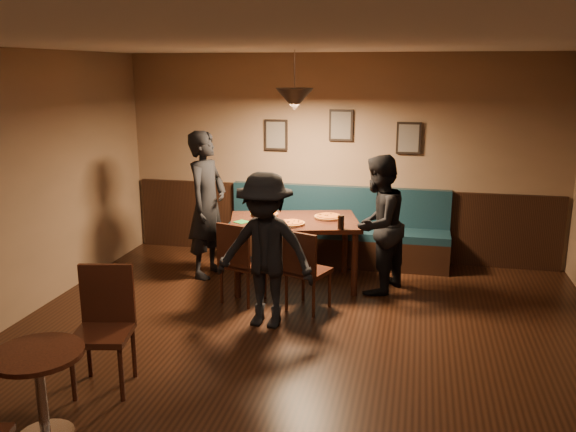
% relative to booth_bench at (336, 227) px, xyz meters
% --- Properties ---
extents(floor, '(7.00, 7.00, 0.00)m').
position_rel_booth_bench_xyz_m(floor, '(0.00, -3.20, -0.50)').
color(floor, black).
rests_on(floor, ground).
extents(ceiling, '(7.00, 7.00, 0.00)m').
position_rel_booth_bench_xyz_m(ceiling, '(0.00, -3.20, 2.30)').
color(ceiling, silver).
rests_on(ceiling, ground).
extents(wall_back, '(6.00, 0.00, 6.00)m').
position_rel_booth_bench_xyz_m(wall_back, '(0.00, 0.30, 0.90)').
color(wall_back, '#8C704F').
rests_on(wall_back, ground).
extents(wainscot, '(5.88, 0.06, 1.00)m').
position_rel_booth_bench_xyz_m(wainscot, '(0.00, 0.27, 0.00)').
color(wainscot, black).
rests_on(wainscot, ground).
extents(booth_bench, '(3.00, 0.60, 1.00)m').
position_rel_booth_bench_xyz_m(booth_bench, '(0.00, 0.00, 0.00)').
color(booth_bench, '#0F232D').
rests_on(booth_bench, ground).
extents(picture_left, '(0.32, 0.04, 0.42)m').
position_rel_booth_bench_xyz_m(picture_left, '(-0.90, 0.27, 1.20)').
color(picture_left, black).
rests_on(picture_left, wall_back).
extents(picture_center, '(0.32, 0.04, 0.42)m').
position_rel_booth_bench_xyz_m(picture_center, '(0.00, 0.27, 1.35)').
color(picture_center, black).
rests_on(picture_center, wall_back).
extents(picture_right, '(0.32, 0.04, 0.42)m').
position_rel_booth_bench_xyz_m(picture_right, '(0.90, 0.27, 1.20)').
color(picture_right, black).
rests_on(picture_right, wall_back).
extents(pendant_lamp, '(0.44, 0.44, 0.25)m').
position_rel_booth_bench_xyz_m(pendant_lamp, '(-0.39, -0.94, 1.75)').
color(pendant_lamp, black).
rests_on(pendant_lamp, ceiling).
extents(dining_table, '(1.73, 1.34, 0.82)m').
position_rel_booth_bench_xyz_m(dining_table, '(-0.39, -0.94, -0.09)').
color(dining_table, black).
rests_on(dining_table, floor).
extents(chair_near_left, '(0.52, 0.52, 0.94)m').
position_rel_booth_bench_xyz_m(chair_near_left, '(-0.84, -1.60, -0.03)').
color(chair_near_left, black).
rests_on(chair_near_left, floor).
extents(chair_near_right, '(0.52, 0.52, 0.92)m').
position_rel_booth_bench_xyz_m(chair_near_right, '(-0.07, -1.67, -0.04)').
color(chair_near_right, black).
rests_on(chair_near_right, floor).
extents(diner_left, '(0.55, 0.74, 1.86)m').
position_rel_booth_bench_xyz_m(diner_left, '(-1.53, -0.85, 0.43)').
color(diner_left, black).
rests_on(diner_left, floor).
extents(diner_right, '(0.89, 0.98, 1.64)m').
position_rel_booth_bench_xyz_m(diner_right, '(0.62, -0.97, 0.32)').
color(diner_right, black).
rests_on(diner_right, floor).
extents(diner_front, '(1.10, 0.71, 1.61)m').
position_rel_booth_bench_xyz_m(diner_front, '(-0.43, -2.19, 0.30)').
color(diner_front, black).
rests_on(diner_front, floor).
extents(pizza_a, '(0.42, 0.42, 0.04)m').
position_rel_booth_bench_xyz_m(pizza_a, '(-0.79, -0.80, 0.34)').
color(pizza_a, orange).
rests_on(pizza_a, dining_table).
extents(pizza_b, '(0.34, 0.34, 0.04)m').
position_rel_booth_bench_xyz_m(pizza_b, '(-0.37, -1.16, 0.33)').
color(pizza_b, orange).
rests_on(pizza_b, dining_table).
extents(pizza_c, '(0.44, 0.44, 0.04)m').
position_rel_booth_bench_xyz_m(pizza_c, '(0.00, -0.77, 0.34)').
color(pizza_c, orange).
rests_on(pizza_c, dining_table).
extents(soda_glass, '(0.09, 0.09, 0.16)m').
position_rel_booth_bench_xyz_m(soda_glass, '(0.22, -1.24, 0.40)').
color(soda_glass, black).
rests_on(soda_glass, dining_table).
extents(tabasco_bottle, '(0.03, 0.03, 0.12)m').
position_rel_booth_bench_xyz_m(tabasco_bottle, '(0.18, -1.01, 0.38)').
color(tabasco_bottle, '#900504').
rests_on(tabasco_bottle, dining_table).
extents(napkin_a, '(0.17, 0.17, 0.01)m').
position_rel_booth_bench_xyz_m(napkin_a, '(-0.93, -0.70, 0.32)').
color(napkin_a, '#207A2F').
rests_on(napkin_a, dining_table).
extents(napkin_b, '(0.20, 0.20, 0.01)m').
position_rel_booth_bench_xyz_m(napkin_b, '(-0.98, -1.18, 0.32)').
color(napkin_b, '#1B6625').
rests_on(napkin_b, dining_table).
extents(cutlery_set, '(0.19, 0.06, 0.00)m').
position_rel_booth_bench_xyz_m(cutlery_set, '(-0.40, -1.34, 0.32)').
color(cutlery_set, silver).
rests_on(cutlery_set, dining_table).
extents(cafe_table, '(0.70, 0.70, 0.68)m').
position_rel_booth_bench_xyz_m(cafe_table, '(-1.49, -4.44, -0.16)').
color(cafe_table, '#32160E').
rests_on(cafe_table, floor).
extents(cafe_chair_far, '(0.53, 0.53, 1.02)m').
position_rel_booth_bench_xyz_m(cafe_chair_far, '(-1.41, -3.71, 0.01)').
color(cafe_chair_far, '#311F0D').
rests_on(cafe_chair_far, floor).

